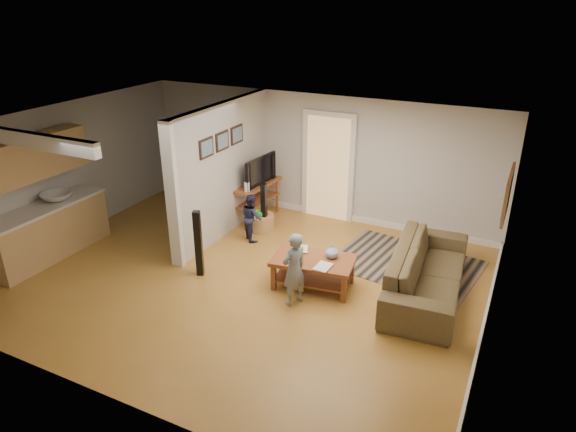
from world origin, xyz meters
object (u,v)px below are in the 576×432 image
object	(u,v)px
child	(294,303)
toddler	(252,239)
sofa	(425,293)
speaker_left	(198,244)
speaker_right	(264,208)
toy_basket	(262,221)
tv_console	(257,187)
coffee_table	(315,265)

from	to	relation	value
child	toddler	distance (m)	2.32
sofa	speaker_left	xyz separation A→B (m)	(-3.47, -1.05, 0.57)
speaker_right	toddler	bearing A→B (deg)	-98.63
toy_basket	child	world-z (taller)	child
tv_console	toy_basket	world-z (taller)	tv_console
speaker_right	speaker_left	bearing A→B (deg)	-95.32
tv_console	speaker_left	bearing A→B (deg)	-78.77
toy_basket	toddler	xyz separation A→B (m)	(0.03, -0.43, -0.18)
speaker_left	child	bearing A→B (deg)	-27.12
sofa	speaker_left	size ratio (longest dim) A/B	2.29
coffee_table	toddler	xyz separation A→B (m)	(-1.73, 1.05, -0.39)
coffee_table	speaker_right	distance (m)	2.21
toddler	coffee_table	bearing A→B (deg)	-168.61
speaker_left	coffee_table	bearing A→B (deg)	-9.13
tv_console	speaker_right	xyz separation A→B (m)	(0.42, -0.47, -0.21)
tv_console	child	world-z (taller)	tv_console
speaker_left	child	size ratio (longest dim) A/B	0.98
tv_console	speaker_right	size ratio (longest dim) A/B	1.28
child	sofa	bearing A→B (deg)	146.82
coffee_table	toy_basket	bearing A→B (deg)	140.04
tv_console	toddler	world-z (taller)	tv_console
speaker_left	speaker_right	bearing A→B (deg)	61.25
tv_console	child	size ratio (longest dim) A/B	1.10
speaker_right	toy_basket	size ratio (longest dim) A/B	2.00
sofa	coffee_table	world-z (taller)	coffee_table
toy_basket	toddler	world-z (taller)	toddler
coffee_table	speaker_left	world-z (taller)	speaker_left
speaker_left	toy_basket	distance (m)	2.00
sofa	tv_console	bearing A→B (deg)	65.68
sofa	coffee_table	distance (m)	1.77
coffee_table	toy_basket	xyz separation A→B (m)	(-1.76, 1.47, -0.20)
tv_console	toddler	distance (m)	1.17
toy_basket	toddler	size ratio (longest dim) A/B	0.55
coffee_table	sofa	bearing A→B (deg)	19.09
sofa	toddler	world-z (taller)	toddler
speaker_right	toy_basket	xyz separation A→B (m)	(-0.08, 0.04, -0.31)
tv_console	sofa	bearing A→B (deg)	-14.69
coffee_table	speaker_right	bearing A→B (deg)	139.41
child	tv_console	bearing A→B (deg)	-118.00
coffee_table	child	bearing A→B (deg)	-97.93
speaker_right	toy_basket	world-z (taller)	speaker_right
speaker_left	child	distance (m)	1.85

